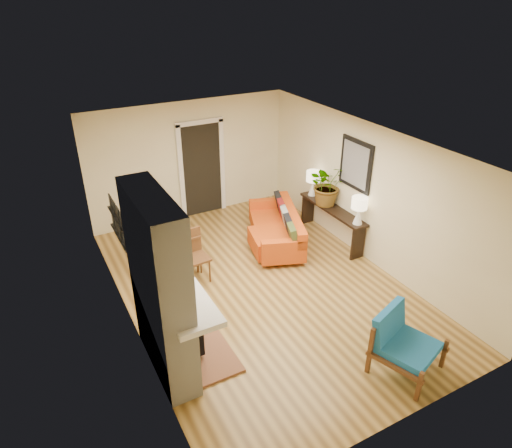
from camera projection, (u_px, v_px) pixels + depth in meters
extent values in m
plane|color=#B38B45|center=(261.00, 286.00, 8.05)|extent=(6.50, 6.50, 0.00)
plane|color=white|center=(262.00, 144.00, 6.83)|extent=(6.50, 6.50, 0.00)
plane|color=#F6EDC0|center=(190.00, 160.00, 9.96)|extent=(4.50, 0.00, 4.50)
plane|color=#F6EDC0|center=(408.00, 344.00, 4.91)|extent=(4.50, 0.00, 4.50)
plane|color=#F6EDC0|center=(124.00, 256.00, 6.50)|extent=(0.00, 6.50, 6.50)
plane|color=#F6EDC0|center=(369.00, 194.00, 8.38)|extent=(0.00, 6.50, 6.50)
cube|color=black|center=(202.00, 170.00, 10.16)|extent=(0.88, 0.06, 2.10)
cube|color=white|center=(181.00, 174.00, 9.95)|extent=(0.10, 0.08, 2.18)
cube|color=white|center=(222.00, 166.00, 10.36)|extent=(0.10, 0.08, 2.18)
cube|color=white|center=(199.00, 122.00, 9.65)|extent=(1.08, 0.08, 0.10)
cube|color=black|center=(356.00, 165.00, 8.47)|extent=(0.04, 0.85, 0.95)
cube|color=slate|center=(355.00, 165.00, 8.46)|extent=(0.01, 0.70, 0.80)
cube|color=black|center=(120.00, 237.00, 6.73)|extent=(0.06, 0.95, 0.02)
cube|color=black|center=(117.00, 219.00, 6.59)|extent=(0.06, 0.95, 0.02)
cube|color=white|center=(155.00, 251.00, 5.54)|extent=(0.42, 1.50, 1.48)
cube|color=white|center=(165.00, 333.00, 6.15)|extent=(0.42, 1.50, 1.12)
cube|color=white|center=(180.00, 294.00, 6.00)|extent=(0.60, 1.68, 0.08)
cube|color=black|center=(181.00, 334.00, 6.30)|extent=(0.03, 0.72, 0.78)
cube|color=brown|center=(203.00, 350.00, 6.62)|extent=(0.75, 1.30, 0.04)
cube|color=black|center=(189.00, 337.00, 6.40)|extent=(0.30, 0.36, 0.48)
cylinder|color=black|center=(187.00, 312.00, 6.19)|extent=(0.10, 0.10, 0.40)
cube|color=gold|center=(174.00, 254.00, 5.69)|extent=(0.04, 0.95, 0.95)
cube|color=silver|center=(175.00, 253.00, 5.70)|extent=(0.01, 0.82, 0.82)
cylinder|color=silver|center=(266.00, 265.00, 8.56)|extent=(0.05, 0.05, 0.09)
cylinder|color=silver|center=(300.00, 262.00, 8.64)|extent=(0.05, 0.05, 0.09)
cylinder|color=silver|center=(254.00, 222.00, 10.10)|extent=(0.05, 0.05, 0.09)
cylinder|color=silver|center=(283.00, 220.00, 10.17)|extent=(0.05, 0.05, 0.09)
cube|color=red|center=(275.00, 233.00, 9.28)|extent=(1.49, 2.15, 0.28)
cube|color=red|center=(292.00, 218.00, 9.18)|extent=(0.88, 1.92, 0.33)
cube|color=red|center=(284.00, 245.00, 8.38)|extent=(0.85, 0.46, 0.19)
cube|color=red|center=(269.00, 203.00, 9.96)|extent=(0.85, 0.46, 0.19)
cube|color=#455223|center=(293.00, 235.00, 8.48)|extent=(0.31, 0.42, 0.39)
cube|color=black|center=(289.00, 226.00, 8.81)|extent=(0.31, 0.42, 0.39)
cube|color=#A6A7A2|center=(285.00, 217.00, 9.14)|extent=(0.31, 0.42, 0.39)
cube|color=maroon|center=(282.00, 210.00, 9.43)|extent=(0.31, 0.42, 0.39)
cube|color=black|center=(279.00, 202.00, 9.76)|extent=(0.31, 0.42, 0.39)
cylinder|color=silver|center=(261.00, 262.00, 8.68)|extent=(0.05, 0.05, 0.07)
cylinder|color=silver|center=(295.00, 257.00, 8.84)|extent=(0.05, 0.05, 0.07)
cylinder|color=silver|center=(252.00, 244.00, 9.26)|extent=(0.05, 0.05, 0.07)
cylinder|color=silver|center=(284.00, 240.00, 9.42)|extent=(0.05, 0.05, 0.07)
cube|color=red|center=(273.00, 241.00, 8.95)|extent=(1.00, 1.00, 0.36)
cube|color=brown|center=(394.00, 367.00, 5.92)|extent=(0.32, 0.78, 0.05)
cube|color=brown|center=(419.00, 386.00, 5.75)|extent=(0.07, 0.07, 0.48)
cube|color=brown|center=(370.00, 351.00, 6.11)|extent=(0.07, 0.07, 0.76)
cube|color=brown|center=(420.00, 337.00, 6.43)|extent=(0.32, 0.78, 0.05)
cube|color=brown|center=(444.00, 354.00, 6.26)|extent=(0.07, 0.07, 0.48)
cube|color=brown|center=(398.00, 322.00, 6.61)|extent=(0.07, 0.07, 0.76)
cube|color=#1F74BC|center=(409.00, 348.00, 6.14)|extent=(0.90, 0.87, 0.11)
cube|color=#1F74BC|center=(389.00, 322.00, 6.21)|extent=(0.73, 0.41, 0.45)
cube|color=brown|center=(171.00, 231.00, 8.28)|extent=(0.80, 1.08, 0.04)
cylinder|color=brown|center=(168.00, 264.00, 8.00)|extent=(0.05, 0.05, 0.74)
cylinder|color=brown|center=(197.00, 255.00, 8.27)|extent=(0.05, 0.05, 0.74)
cylinder|color=brown|center=(149.00, 243.00, 8.65)|extent=(0.05, 0.05, 0.74)
cylinder|color=brown|center=(177.00, 235.00, 8.92)|extent=(0.05, 0.05, 0.74)
cube|color=brown|center=(196.00, 258.00, 8.00)|extent=(0.47, 0.47, 0.04)
cube|color=brown|center=(190.00, 241.00, 8.03)|extent=(0.43, 0.08, 0.47)
cylinder|color=brown|center=(192.00, 277.00, 7.90)|extent=(0.04, 0.04, 0.45)
cylinder|color=brown|center=(210.00, 271.00, 8.07)|extent=(0.04, 0.04, 0.45)
cylinder|color=brown|center=(183.00, 268.00, 8.15)|extent=(0.04, 0.04, 0.45)
cylinder|color=brown|center=(201.00, 262.00, 8.32)|extent=(0.04, 0.04, 0.45)
cube|color=brown|center=(165.00, 228.00, 8.98)|extent=(0.47, 0.47, 0.04)
cube|color=brown|center=(168.00, 221.00, 8.71)|extent=(0.43, 0.08, 0.47)
cylinder|color=brown|center=(162.00, 245.00, 8.88)|extent=(0.04, 0.04, 0.45)
cylinder|color=brown|center=(178.00, 240.00, 9.05)|extent=(0.04, 0.04, 0.45)
cylinder|color=brown|center=(155.00, 237.00, 9.14)|extent=(0.04, 0.04, 0.45)
cylinder|color=brown|center=(171.00, 233.00, 9.31)|extent=(0.04, 0.04, 0.45)
cube|color=black|center=(332.00, 209.00, 9.20)|extent=(0.34, 1.85, 0.05)
cube|color=black|center=(358.00, 243.00, 8.70)|extent=(0.30, 0.04, 0.68)
cube|color=black|center=(308.00, 209.00, 10.03)|extent=(0.30, 0.04, 0.68)
cone|color=white|center=(358.00, 216.00, 8.52)|extent=(0.18, 0.18, 0.30)
cylinder|color=white|center=(359.00, 208.00, 8.43)|extent=(0.03, 0.03, 0.06)
cylinder|color=#FFEABF|center=(360.00, 203.00, 8.39)|extent=(0.30, 0.30, 0.22)
cone|color=white|center=(313.00, 188.00, 9.67)|extent=(0.18, 0.18, 0.30)
cylinder|color=white|center=(313.00, 181.00, 9.59)|extent=(0.03, 0.03, 0.06)
cylinder|color=#FFEABF|center=(313.00, 176.00, 9.54)|extent=(0.30, 0.30, 0.22)
imported|color=#1E5919|center=(328.00, 184.00, 9.14)|extent=(0.83, 0.73, 0.88)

